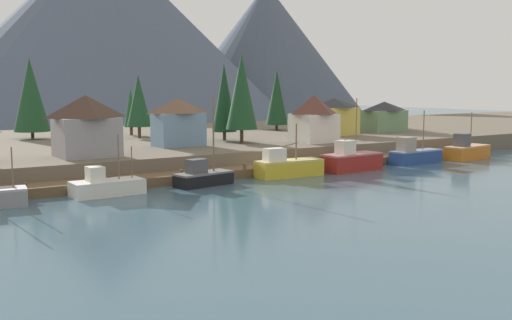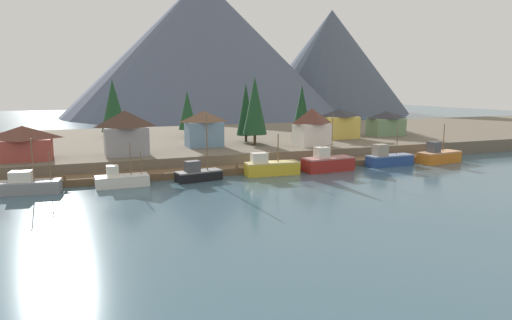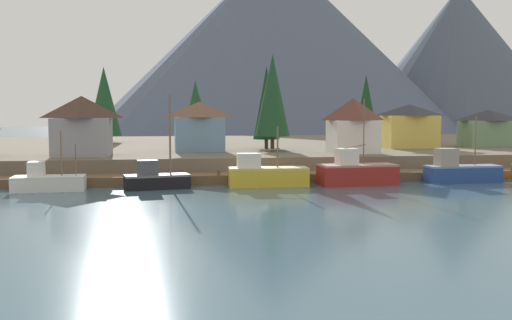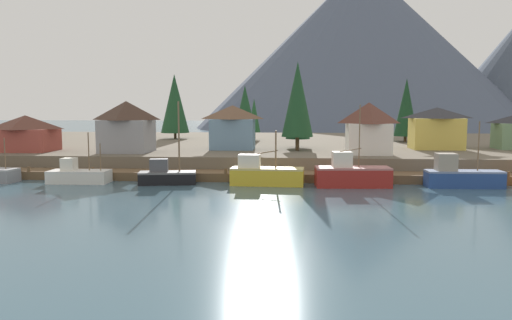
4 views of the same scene
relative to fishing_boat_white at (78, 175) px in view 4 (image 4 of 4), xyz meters
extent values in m
cube|color=#3D5B6B|center=(20.98, 21.73, -1.39)|extent=(400.00, 400.00, 1.00)
cube|color=brown|center=(20.98, 3.73, -0.39)|extent=(80.00, 4.00, 1.00)
cylinder|color=brown|center=(-7.02, 1.93, -0.09)|extent=(0.36, 0.36, 1.60)
cylinder|color=brown|center=(0.98, 1.93, -0.09)|extent=(0.36, 0.36, 1.60)
cylinder|color=brown|center=(8.98, 1.93, -0.09)|extent=(0.36, 0.36, 1.60)
cylinder|color=brown|center=(16.98, 1.93, -0.09)|extent=(0.36, 0.36, 1.60)
cylinder|color=brown|center=(24.98, 1.93, -0.09)|extent=(0.36, 0.36, 1.60)
cylinder|color=brown|center=(32.98, 1.93, -0.09)|extent=(0.36, 0.36, 1.60)
cylinder|color=brown|center=(40.98, 1.93, -0.09)|extent=(0.36, 0.36, 1.60)
cylinder|color=brown|center=(48.98, 1.93, -0.09)|extent=(0.36, 0.36, 1.60)
cube|color=#665B4C|center=(20.98, 33.73, 0.36)|extent=(400.00, 56.00, 2.50)
cone|color=#4C566B|center=(50.05, 148.09, 30.54)|extent=(128.36, 128.36, 62.86)
cylinder|color=brown|center=(-8.52, -0.43, 2.52)|extent=(0.12, 0.12, 3.61)
cube|color=silver|center=(0.12, 0.00, -0.26)|extent=(6.93, 3.16, 1.26)
cube|color=silver|center=(0.12, 0.00, 0.47)|extent=(6.93, 3.16, 0.20)
cube|color=silver|center=(-1.05, -0.03, 1.28)|extent=(1.53, 1.70, 1.43)
cylinder|color=brown|center=(1.33, 0.04, 2.77)|extent=(0.13, 0.13, 4.40)
cylinder|color=brown|center=(2.68, 0.07, 2.14)|extent=(0.11, 0.11, 3.15)
cube|color=black|center=(10.58, -0.14, -0.27)|extent=(6.73, 3.46, 1.24)
cube|color=slate|center=(10.58, -0.14, 0.45)|extent=(6.73, 3.46, 0.20)
cube|color=#4C4C51|center=(9.65, -0.30, 1.28)|extent=(2.21, 1.67, 1.47)
cylinder|color=brown|center=(11.92, 0.10, 4.54)|extent=(0.19, 0.19, 7.99)
cube|color=gold|center=(21.99, 0.08, -0.01)|extent=(8.31, 3.03, 1.77)
cube|color=tan|center=(21.99, 0.08, 0.98)|extent=(8.31, 3.03, 0.20)
cube|color=silver|center=(19.95, 0.18, 1.82)|extent=(2.47, 1.63, 1.48)
cylinder|color=brown|center=(22.94, 0.03, 3.19)|extent=(0.18, 0.18, 4.21)
cylinder|color=brown|center=(22.01, 0.08, 2.85)|extent=(2.31, 0.24, 0.52)
cube|color=maroon|center=(31.50, -0.21, 0.10)|extent=(8.37, 3.56, 1.98)
cube|color=#AD6C6A|center=(31.50, -0.21, 1.19)|extent=(8.37, 3.56, 0.20)
cube|color=silver|center=(30.28, -0.29, 2.14)|extent=(2.22, 1.84, 1.70)
cylinder|color=brown|center=(32.14, -0.16, 4.72)|extent=(0.12, 0.12, 6.86)
cylinder|color=brown|center=(31.18, -0.23, 3.18)|extent=(2.40, 0.25, 0.45)
cube|color=navy|center=(43.64, 0.27, -0.07)|extent=(8.25, 2.68, 1.64)
cube|color=#6C7DA2|center=(43.64, 0.27, 0.85)|extent=(8.25, 2.68, 0.20)
cube|color=gray|center=(41.62, 0.21, 1.90)|extent=(2.17, 1.80, 1.89)
cylinder|color=brown|center=(45.05, 0.31, 3.65)|extent=(0.14, 0.14, 5.40)
cube|color=#6689A8|center=(15.92, 17.13, 3.83)|extent=(6.29, 4.35, 4.45)
pyramid|color=brown|center=(15.92, 17.13, 7.05)|extent=(6.60, 4.56, 1.98)
cube|color=silver|center=(34.73, 11.52, 3.65)|extent=(5.59, 5.15, 4.09)
pyramid|color=brown|center=(34.73, 11.52, 7.07)|extent=(5.87, 5.41, 2.73)
cube|color=#9E4238|center=(-12.71, 12.01, 3.18)|extent=(7.67, 5.83, 3.15)
pyramid|color=brown|center=(-12.71, 12.01, 5.70)|extent=(8.05, 6.12, 1.89)
cube|color=gold|center=(45.76, 20.06, 3.88)|extent=(7.19, 4.98, 4.55)
pyramid|color=#2D2D33|center=(45.76, 20.06, 6.95)|extent=(7.55, 5.23, 1.58)
cube|color=gray|center=(1.87, 11.89, 3.84)|extent=(6.52, 6.04, 4.46)
pyramid|color=#422D23|center=(1.87, 11.89, 7.35)|extent=(6.85, 6.34, 2.56)
cylinder|color=#4C3823|center=(17.33, 38.17, 2.30)|extent=(0.50, 0.50, 1.38)
cone|color=#1E4C28|center=(17.33, 38.17, 6.13)|extent=(2.34, 2.34, 6.28)
cylinder|color=#4C3823|center=(25.34, 16.15, 2.60)|extent=(0.50, 0.50, 1.99)
cone|color=#194223|center=(25.34, 16.15, 8.90)|extent=(4.49, 4.49, 10.60)
cylinder|color=#4C3823|center=(16.25, 31.95, 2.52)|extent=(0.50, 0.50, 1.82)
cone|color=#194223|center=(16.25, 31.95, 7.44)|extent=(3.83, 3.83, 8.03)
cylinder|color=#4C3823|center=(44.32, 34.62, 2.12)|extent=(0.50, 0.50, 1.03)
cone|color=#14381E|center=(44.32, 34.62, 7.68)|extent=(4.13, 4.13, 10.08)
cylinder|color=#4C3823|center=(25.42, 21.23, 2.28)|extent=(0.50, 0.50, 1.33)
cone|color=#14381E|center=(25.42, 21.23, 7.98)|extent=(3.69, 3.69, 10.07)
cylinder|color=#4C3823|center=(1.93, 39.80, 2.18)|extent=(0.50, 0.50, 1.14)
cone|color=#194223|center=(1.93, 39.80, 8.33)|extent=(5.40, 5.40, 11.17)
camera|label=1|loc=(-18.34, -54.92, 9.46)|focal=41.24mm
camera|label=2|loc=(-4.31, -61.43, 12.28)|focal=31.54mm
camera|label=3|loc=(11.14, -61.39, 7.15)|focal=42.53mm
camera|label=4|loc=(25.24, -56.84, 8.21)|focal=35.82mm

